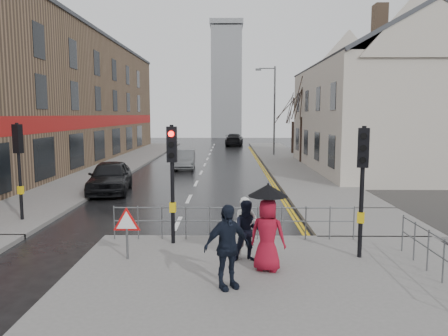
{
  "coord_description": "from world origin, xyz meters",
  "views": [
    {
      "loc": [
        1.78,
        -12.01,
        3.82
      ],
      "look_at": [
        1.62,
        5.3,
        1.7
      ],
      "focal_mm": 35.0,
      "sensor_mm": 36.0,
      "label": 1
    }
  ],
  "objects_px": {
    "pedestrian_a": "(245,228)",
    "pedestrian_b": "(248,231)",
    "pedestrian_with_umbrella": "(268,224)",
    "car_parked": "(110,177)",
    "pedestrian_d": "(227,247)",
    "car_mid": "(184,160)"
  },
  "relations": [
    {
      "from": "pedestrian_b",
      "to": "pedestrian_d",
      "type": "xyz_separation_m",
      "value": [
        -0.52,
        -1.73,
        0.13
      ]
    },
    {
      "from": "pedestrian_a",
      "to": "pedestrian_with_umbrella",
      "type": "relative_size",
      "value": 0.77
    },
    {
      "from": "pedestrian_d",
      "to": "car_parked",
      "type": "distance_m",
      "value": 13.44
    },
    {
      "from": "pedestrian_d",
      "to": "car_mid",
      "type": "distance_m",
      "value": 21.83
    },
    {
      "from": "pedestrian_d",
      "to": "car_mid",
      "type": "bearing_deg",
      "value": 68.92
    },
    {
      "from": "pedestrian_with_umbrella",
      "to": "pedestrian_a",
      "type": "bearing_deg",
      "value": 119.46
    },
    {
      "from": "pedestrian_a",
      "to": "pedestrian_b",
      "type": "relative_size",
      "value": 1.03
    },
    {
      "from": "pedestrian_a",
      "to": "pedestrian_d",
      "type": "height_order",
      "value": "pedestrian_d"
    },
    {
      "from": "pedestrian_b",
      "to": "car_mid",
      "type": "distance_m",
      "value": 20.2
    },
    {
      "from": "pedestrian_b",
      "to": "pedestrian_d",
      "type": "height_order",
      "value": "pedestrian_d"
    },
    {
      "from": "pedestrian_b",
      "to": "car_mid",
      "type": "height_order",
      "value": "pedestrian_b"
    },
    {
      "from": "pedestrian_b",
      "to": "pedestrian_with_umbrella",
      "type": "distance_m",
      "value": 0.87
    },
    {
      "from": "pedestrian_d",
      "to": "car_parked",
      "type": "height_order",
      "value": "pedestrian_d"
    },
    {
      "from": "pedestrian_d",
      "to": "car_mid",
      "type": "xyz_separation_m",
      "value": [
        -3.05,
        21.61,
        -0.38
      ]
    },
    {
      "from": "pedestrian_a",
      "to": "pedestrian_b",
      "type": "bearing_deg",
      "value": -73.4
    },
    {
      "from": "pedestrian_a",
      "to": "pedestrian_b",
      "type": "xyz_separation_m",
      "value": [
        0.05,
        -0.19,
        -0.02
      ]
    },
    {
      "from": "pedestrian_d",
      "to": "car_mid",
      "type": "height_order",
      "value": "pedestrian_d"
    },
    {
      "from": "car_parked",
      "to": "car_mid",
      "type": "height_order",
      "value": "car_parked"
    },
    {
      "from": "pedestrian_a",
      "to": "car_parked",
      "type": "relative_size",
      "value": 0.34
    },
    {
      "from": "pedestrian_a",
      "to": "car_parked",
      "type": "xyz_separation_m",
      "value": [
        -6.23,
        10.22,
        -0.15
      ]
    },
    {
      "from": "pedestrian_b",
      "to": "car_mid",
      "type": "relative_size",
      "value": 0.38
    },
    {
      "from": "pedestrian_with_umbrella",
      "to": "car_parked",
      "type": "height_order",
      "value": "pedestrian_with_umbrella"
    }
  ]
}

